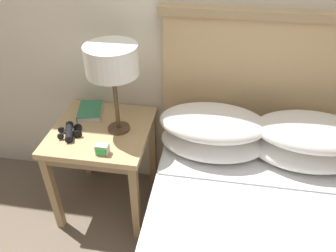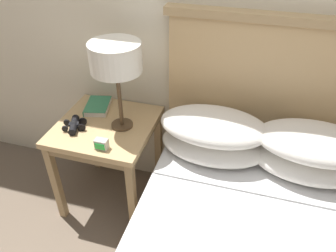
{
  "view_description": "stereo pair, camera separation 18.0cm",
  "coord_description": "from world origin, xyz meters",
  "px_view_note": "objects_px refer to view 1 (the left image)",
  "views": [
    {
      "loc": [
        -0.01,
        -0.72,
        1.77
      ],
      "look_at": [
        -0.24,
        0.73,
        0.73
      ],
      "focal_mm": 35.0,
      "sensor_mm": 36.0,
      "label": 1
    },
    {
      "loc": [
        0.17,
        -0.68,
        1.77
      ],
      "look_at": [
        -0.24,
        0.73,
        0.73
      ],
      "focal_mm": 35.0,
      "sensor_mm": 36.0,
      "label": 2
    }
  ],
  "objects_px": {
    "table_lamp": "(112,62)",
    "binoculars_pair": "(70,132)",
    "book_on_nightstand": "(90,111)",
    "nightstand": "(103,139)",
    "alarm_clock": "(102,149)"
  },
  "relations": [
    {
      "from": "nightstand",
      "to": "binoculars_pair",
      "type": "distance_m",
      "value": 0.21
    },
    {
      "from": "binoculars_pair",
      "to": "alarm_clock",
      "type": "distance_m",
      "value": 0.27
    },
    {
      "from": "binoculars_pair",
      "to": "alarm_clock",
      "type": "xyz_separation_m",
      "value": [
        0.24,
        -0.13,
        0.01
      ]
    },
    {
      "from": "nightstand",
      "to": "table_lamp",
      "type": "xyz_separation_m",
      "value": [
        0.11,
        0.01,
        0.51
      ]
    },
    {
      "from": "table_lamp",
      "to": "binoculars_pair",
      "type": "height_order",
      "value": "table_lamp"
    },
    {
      "from": "table_lamp",
      "to": "binoculars_pair",
      "type": "xyz_separation_m",
      "value": [
        -0.26,
        -0.1,
        -0.41
      ]
    },
    {
      "from": "table_lamp",
      "to": "book_on_nightstand",
      "type": "distance_m",
      "value": 0.49
    },
    {
      "from": "binoculars_pair",
      "to": "nightstand",
      "type": "bearing_deg",
      "value": 30.36
    },
    {
      "from": "table_lamp",
      "to": "nightstand",
      "type": "bearing_deg",
      "value": -174.42
    },
    {
      "from": "nightstand",
      "to": "alarm_clock",
      "type": "height_order",
      "value": "alarm_clock"
    },
    {
      "from": "nightstand",
      "to": "table_lamp",
      "type": "distance_m",
      "value": 0.53
    },
    {
      "from": "book_on_nightstand",
      "to": "alarm_clock",
      "type": "height_order",
      "value": "alarm_clock"
    },
    {
      "from": "nightstand",
      "to": "alarm_clock",
      "type": "distance_m",
      "value": 0.26
    },
    {
      "from": "book_on_nightstand",
      "to": "nightstand",
      "type": "bearing_deg",
      "value": -50.51
    },
    {
      "from": "table_lamp",
      "to": "binoculars_pair",
      "type": "distance_m",
      "value": 0.5
    }
  ]
}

